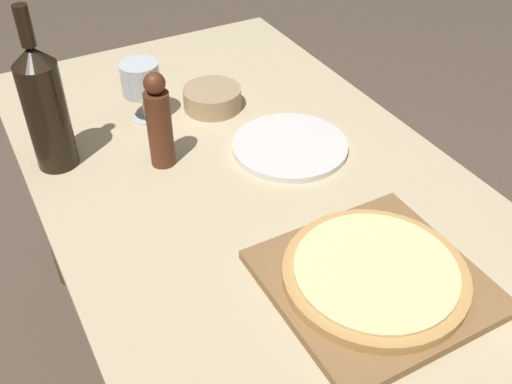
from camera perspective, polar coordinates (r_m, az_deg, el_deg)
The scene contains 8 objects.
dining_table at distance 1.25m, azimuth 0.75°, elevation -3.39°, with size 0.82×1.53×0.74m.
cutting_board at distance 1.02m, azimuth 11.15°, elevation -8.38°, with size 0.34×0.33×0.02m.
pizza at distance 1.01m, azimuth 11.29°, elevation -7.59°, with size 0.31×0.31×0.02m.
wine_bottle at distance 1.26m, azimuth -19.47°, elevation 7.72°, with size 0.08×0.08×0.34m.
pepper_mill at distance 1.23m, azimuth -9.22°, elevation 6.57°, with size 0.05×0.05×0.21m.
wine_glass at distance 1.39m, azimuth -10.94°, elevation 10.42°, with size 0.09×0.09×0.14m.
small_bowl at distance 1.45m, azimuth -4.18°, elevation 8.90°, with size 0.14×0.14×0.05m.
dinner_plate at distance 1.31m, azimuth 3.26°, elevation 4.40°, with size 0.25×0.25×0.01m.
Camera 1 is at (-0.46, -0.81, 1.49)m, focal length 42.00 mm.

